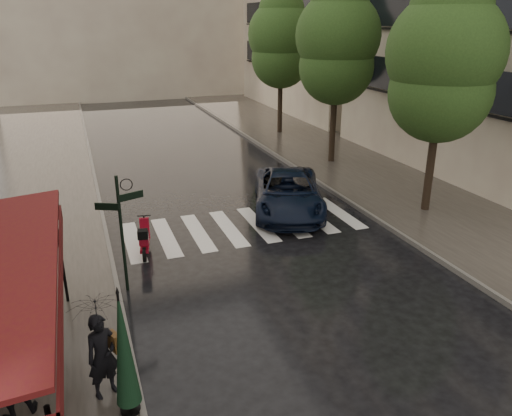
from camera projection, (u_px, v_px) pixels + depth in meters
ground at (201, 347)px, 10.68m from camera, size 120.00×120.00×0.00m
sidewalk_near at (16, 194)px, 19.75m from camera, size 6.00×60.00×0.12m
sidewalk_far at (344, 161)px, 24.47m from camera, size 5.50×60.00×0.12m
curb_near at (96, 186)px, 20.72m from camera, size 0.12×60.00×0.16m
curb_far at (292, 166)px, 23.57m from camera, size 0.12×60.00×0.16m
crosswalk at (243, 226)px, 16.89m from camera, size 7.85×3.20×0.01m
signpost at (121, 225)px, 12.28m from camera, size 1.17×0.29×3.10m
tree_near at (444, 60)px, 16.24m from camera, size 3.80×3.80×7.99m
tree_mid at (337, 42)px, 22.26m from camera, size 3.80×3.80×8.34m
tree_far at (281, 40)px, 28.52m from camera, size 3.80×3.80×8.16m
pedestrian_with_umbrella at (98, 317)px, 8.63m from camera, size 1.30×1.31×2.44m
pedestrian_terrace at (8, 378)px, 8.45m from camera, size 0.86×0.74×1.51m
scooter at (145, 239)px, 14.74m from camera, size 0.56×1.54×1.02m
parked_car at (288, 192)px, 17.99m from camera, size 3.96×5.61×1.42m
parasol_front at (124, 349)px, 8.32m from camera, size 0.44×0.44×2.43m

